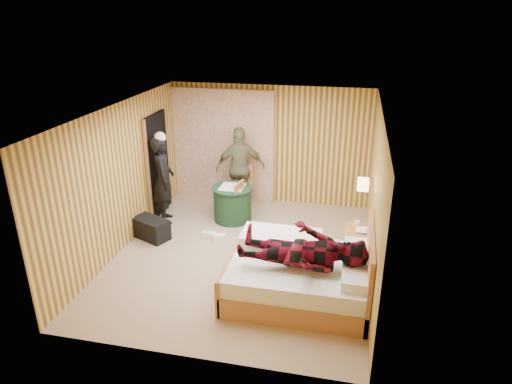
% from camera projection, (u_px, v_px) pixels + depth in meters
% --- Properties ---
extents(floor, '(4.20, 5.00, 0.01)m').
position_uv_depth(floor, '(242.00, 256.00, 7.80)').
color(floor, tan).
rests_on(floor, ground).
extents(ceiling, '(4.20, 5.00, 0.01)m').
position_uv_depth(ceiling, '(240.00, 111.00, 6.86)').
color(ceiling, white).
rests_on(ceiling, wall_back).
extents(wall_back, '(4.20, 0.02, 2.50)m').
position_uv_depth(wall_back, '(270.00, 145.00, 9.59)').
color(wall_back, '#F1C25C').
rests_on(wall_back, floor).
extents(wall_left, '(0.02, 5.00, 2.50)m').
position_uv_depth(wall_left, '(121.00, 178.00, 7.75)').
color(wall_left, '#F1C25C').
rests_on(wall_left, floor).
extents(wall_right, '(0.02, 5.00, 2.50)m').
position_uv_depth(wall_right, '(375.00, 199.00, 6.92)').
color(wall_right, '#F1C25C').
rests_on(wall_right, floor).
extents(curtain, '(2.20, 0.08, 2.40)m').
position_uv_depth(curtain, '(223.00, 145.00, 9.75)').
color(curtain, silver).
rests_on(curtain, floor).
extents(doorway, '(0.06, 0.90, 2.05)m').
position_uv_depth(doorway, '(158.00, 165.00, 9.09)').
color(doorway, black).
rests_on(doorway, floor).
extents(wall_lamp, '(0.26, 0.24, 0.16)m').
position_uv_depth(wall_lamp, '(363.00, 184.00, 7.34)').
color(wall_lamp, gold).
rests_on(wall_lamp, wall_right).
extents(bed, '(2.06, 1.62, 1.12)m').
position_uv_depth(bed, '(301.00, 274.00, 6.67)').
color(bed, '#BD7C4D').
rests_on(bed, floor).
extents(nightstand, '(0.41, 0.55, 0.53)m').
position_uv_depth(nightstand, '(355.00, 243.00, 7.65)').
color(nightstand, '#BD7C4D').
rests_on(nightstand, floor).
extents(round_table, '(0.79, 0.79, 0.70)m').
position_uv_depth(round_table, '(232.00, 203.00, 8.99)').
color(round_table, '#1E4228').
rests_on(round_table, floor).
extents(chair_far, '(0.51, 0.51, 0.93)m').
position_uv_depth(chair_far, '(241.00, 183.00, 9.49)').
color(chair_far, '#BD7C4D').
rests_on(chair_far, floor).
extents(chair_near, '(0.45, 0.45, 0.86)m').
position_uv_depth(chair_near, '(235.00, 199.00, 8.82)').
color(chair_near, '#BD7C4D').
rests_on(chair_near, floor).
extents(duffel_bag, '(0.77, 0.60, 0.38)m').
position_uv_depth(duffel_bag, '(151.00, 228.00, 8.33)').
color(duffel_bag, black).
rests_on(duffel_bag, floor).
extents(sneaker_left, '(0.28, 0.14, 0.12)m').
position_uv_depth(sneaker_left, '(209.00, 235.00, 8.37)').
color(sneaker_left, white).
rests_on(sneaker_left, floor).
extents(sneaker_right, '(0.26, 0.17, 0.11)m').
position_uv_depth(sneaker_right, '(220.00, 237.00, 8.31)').
color(sneaker_right, white).
rests_on(sneaker_right, floor).
extents(woman_standing, '(0.63, 0.74, 1.73)m').
position_uv_depth(woman_standing, '(163.00, 180.00, 8.76)').
color(woman_standing, black).
rests_on(woman_standing, floor).
extents(man_at_table, '(1.09, 0.72, 1.72)m').
position_uv_depth(man_at_table, '(240.00, 168.00, 9.40)').
color(man_at_table, '#6F684A').
rests_on(man_at_table, floor).
extents(man_on_bed, '(0.86, 0.67, 1.77)m').
position_uv_depth(man_on_bed, '(303.00, 242.00, 6.20)').
color(man_on_bed, '#610918').
rests_on(man_on_bed, bed).
extents(book_lower, '(0.20, 0.25, 0.02)m').
position_uv_depth(book_lower, '(356.00, 230.00, 7.51)').
color(book_lower, white).
rests_on(book_lower, nightstand).
extents(book_upper, '(0.20, 0.25, 0.02)m').
position_uv_depth(book_upper, '(357.00, 229.00, 7.50)').
color(book_upper, white).
rests_on(book_upper, nightstand).
extents(cup_nightstand, '(0.12, 0.12, 0.09)m').
position_uv_depth(cup_nightstand, '(357.00, 223.00, 7.66)').
color(cup_nightstand, white).
rests_on(cup_nightstand, nightstand).
extents(cup_table, '(0.13, 0.13, 0.10)m').
position_uv_depth(cup_table, '(236.00, 186.00, 8.78)').
color(cup_table, white).
rests_on(cup_table, round_table).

